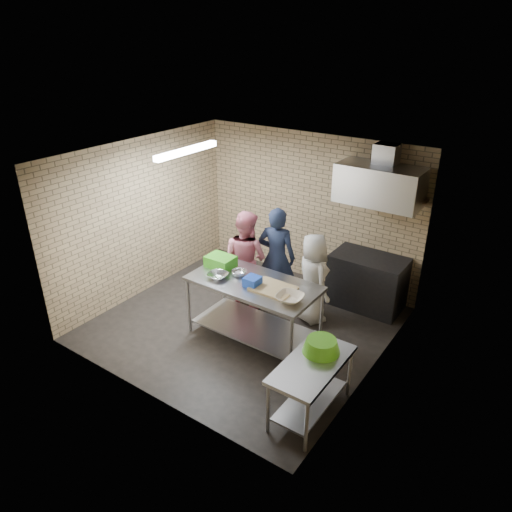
{
  "coord_description": "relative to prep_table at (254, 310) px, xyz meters",
  "views": [
    {
      "loc": [
        3.79,
        -5.11,
        4.26
      ],
      "look_at": [
        0.1,
        0.2,
        1.15
      ],
      "focal_mm": 33.34,
      "sensor_mm": 36.0,
      "label": 1
    }
  ],
  "objects": [
    {
      "name": "fluorescent_fixture",
      "position": [
        -1.33,
        0.2,
        2.16
      ],
      "size": [
        0.1,
        1.25,
        0.08
      ],
      "primitive_type": "cube",
      "color": "white",
      "rests_on": "ceiling"
    },
    {
      "name": "blue_tub",
      "position": [
        0.05,
        -0.1,
        0.55
      ],
      "size": [
        0.21,
        0.21,
        0.14
      ],
      "primitive_type": "cube",
      "color": "blue",
      "rests_on": "prep_table"
    },
    {
      "name": "right_wall",
      "position": [
        1.77,
        0.2,
        0.87
      ],
      "size": [
        0.06,
        4.0,
        2.7
      ],
      "primitive_type": "cube",
      "color": "tan",
      "rests_on": "ground"
    },
    {
      "name": "bottle_red",
      "position": [
        1.07,
        2.09,
        1.55
      ],
      "size": [
        0.07,
        0.07,
        0.18
      ],
      "primitive_type": "cylinder",
      "color": "#B22619",
      "rests_on": "wall_shelf"
    },
    {
      "name": "green_crate",
      "position": [
        -0.7,
        0.12,
        0.56
      ],
      "size": [
        0.42,
        0.32,
        0.17
      ],
      "primitive_type": "cube",
      "color": "green",
      "rests_on": "prep_table"
    },
    {
      "name": "woman_pink",
      "position": [
        -0.71,
        0.79,
        0.35
      ],
      "size": [
        0.85,
        0.69,
        1.65
      ],
      "primitive_type": "imported",
      "rotation": [
        0.0,
        0.0,
        3.06
      ],
      "color": "pink",
      "rests_on": "floor"
    },
    {
      "name": "back_wall",
      "position": [
        -0.33,
        2.2,
        0.87
      ],
      "size": [
        4.2,
        0.06,
        2.7
      ],
      "primitive_type": "cube",
      "color": "tan",
      "rests_on": "ground"
    },
    {
      "name": "range_hood",
      "position": [
        1.02,
        1.9,
        1.62
      ],
      "size": [
        1.3,
        0.6,
        0.6
      ],
      "primitive_type": "cube",
      "color": "silver",
      "rests_on": "back_wall"
    },
    {
      "name": "woman_white",
      "position": [
        0.46,
        0.94,
        0.26
      ],
      "size": [
        0.86,
        0.78,
        1.47
      ],
      "primitive_type": "imported",
      "rotation": [
        0.0,
        0.0,
        2.57
      ],
      "color": "silver",
      "rests_on": "floor"
    },
    {
      "name": "mixing_bowl_a",
      "position": [
        -0.5,
        -0.2,
        0.51
      ],
      "size": [
        0.32,
        0.32,
        0.07
      ],
      "primitive_type": "imported",
      "rotation": [
        0.0,
        0.0,
        0.08
      ],
      "color": "silver",
      "rests_on": "prep_table"
    },
    {
      "name": "prep_table",
      "position": [
        0.0,
        0.0,
        0.0
      ],
      "size": [
        1.91,
        0.95,
        0.95
      ],
      "primitive_type": "cube",
      "color": "#A9ABB0",
      "rests_on": "floor"
    },
    {
      "name": "man_navy",
      "position": [
        -0.27,
        1.04,
        0.39
      ],
      "size": [
        0.72,
        0.57,
        1.73
      ],
      "primitive_type": "imported",
      "rotation": [
        0.0,
        0.0,
        3.43
      ],
      "color": "#161A37",
      "rests_on": "floor"
    },
    {
      "name": "mixing_bowl_b",
      "position": [
        -0.3,
        0.05,
        0.51
      ],
      "size": [
        0.25,
        0.25,
        0.07
      ],
      "primitive_type": "imported",
      "rotation": [
        0.0,
        0.0,
        0.08
      ],
      "color": "silver",
      "rests_on": "prep_table"
    },
    {
      "name": "hood_duct",
      "position": [
        1.02,
        2.05,
        2.07
      ],
      "size": [
        0.35,
        0.3,
        0.3
      ],
      "primitive_type": "cube",
      "color": "#A5A8AD",
      "rests_on": "back_wall"
    },
    {
      "name": "bottle_green",
      "position": [
        1.47,
        2.09,
        1.54
      ],
      "size": [
        0.06,
        0.06,
        0.15
      ],
      "primitive_type": "cylinder",
      "color": "green",
      "rests_on": "wall_shelf"
    },
    {
      "name": "front_wall",
      "position": [
        -0.33,
        -1.8,
        0.87
      ],
      "size": [
        4.2,
        0.06,
        2.7
      ],
      "primitive_type": "cube",
      "color": "tan",
      "rests_on": "ground"
    },
    {
      "name": "cutting_board",
      "position": [
        0.35,
        -0.02,
        0.49
      ],
      "size": [
        0.58,
        0.45,
        0.03
      ],
      "primitive_type": "cube",
      "color": "tan",
      "rests_on": "prep_table"
    },
    {
      "name": "ceiling",
      "position": [
        -0.33,
        0.2,
        2.22
      ],
      "size": [
        4.2,
        4.2,
        0.0
      ],
      "primitive_type": "plane",
      "rotation": [
        3.14,
        0.0,
        0.0
      ],
      "color": "black",
      "rests_on": "ground"
    },
    {
      "name": "ceramic_bowl",
      "position": [
        0.7,
        -0.15,
        0.52
      ],
      "size": [
        0.4,
        0.4,
        0.09
      ],
      "primitive_type": "imported",
      "rotation": [
        0.0,
        0.0,
        0.08
      ],
      "color": "beige",
      "rests_on": "prep_table"
    },
    {
      "name": "stove",
      "position": [
        1.02,
        1.85,
        -0.03
      ],
      "size": [
        1.2,
        0.7,
        0.9
      ],
      "primitive_type": "cube",
      "color": "black",
      "rests_on": "floor"
    },
    {
      "name": "floor",
      "position": [
        -0.33,
        0.2,
        -0.48
      ],
      "size": [
        4.2,
        4.2,
        0.0
      ],
      "primitive_type": "plane",
      "color": "black",
      "rests_on": "ground"
    },
    {
      "name": "left_wall",
      "position": [
        -2.43,
        0.2,
        0.87
      ],
      "size": [
        0.06,
        4.0,
        2.7
      ],
      "primitive_type": "cube",
      "color": "tan",
      "rests_on": "ground"
    },
    {
      "name": "wall_shelf",
      "position": [
        1.32,
        2.09,
        1.44
      ],
      "size": [
        0.8,
        0.2,
        0.04
      ],
      "primitive_type": "cube",
      "color": "#3F2B19",
      "rests_on": "back_wall"
    },
    {
      "name": "side_counter",
      "position": [
        1.47,
        -0.9,
        -0.1
      ],
      "size": [
        0.6,
        1.2,
        0.75
      ],
      "primitive_type": "cube",
      "color": "silver",
      "rests_on": "floor"
    },
    {
      "name": "green_basin",
      "position": [
        1.45,
        -0.65,
        0.36
      ],
      "size": [
        0.46,
        0.46,
        0.17
      ],
      "primitive_type": null,
      "color": "#59C626",
      "rests_on": "side_counter"
    }
  ]
}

